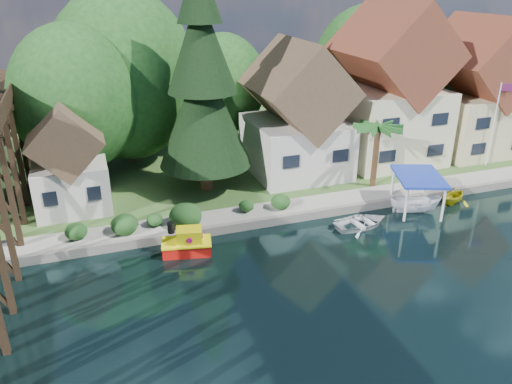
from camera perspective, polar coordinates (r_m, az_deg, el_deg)
ground at (r=27.99m, az=4.18°, el=-11.49°), size 140.00×140.00×0.00m
bank at (r=57.92m, az=-9.19°, el=7.41°), size 140.00×52.00×0.50m
seawall at (r=35.54m, az=5.08°, el=-2.82°), size 60.00×0.40×0.62m
promenade at (r=37.30m, az=7.10°, el=-1.22°), size 50.00×2.60×0.06m
house_left at (r=41.85m, az=4.64°, el=8.36°), size 7.64×8.64×11.02m
house_center at (r=46.24m, az=14.91°, el=10.75°), size 8.65×9.18×13.89m
house_right at (r=51.50m, az=23.67°, el=10.10°), size 8.15×8.64×12.45m
shed at (r=37.50m, az=-20.57°, el=2.99°), size 5.09×5.40×7.85m
bg_trees at (r=44.31m, az=-5.35°, el=12.05°), size 49.90×13.30×10.57m
shrubs at (r=33.96m, az=-9.14°, el=-2.63°), size 15.76×2.47×1.70m
conifer at (r=37.19m, az=-6.14°, el=12.21°), size 7.02×7.02×17.28m
palm_tree at (r=39.66m, az=13.78°, el=6.95°), size 4.63×4.63×5.34m
flagpole at (r=47.74m, az=25.82°, el=7.84°), size 1.13×0.35×7.35m
tugboat at (r=31.58m, az=-7.86°, el=-5.84°), size 3.33×2.26×2.22m
boat_white_a at (r=35.32m, az=11.98°, el=-3.27°), size 4.20×3.16×0.82m
boat_canopy at (r=38.03m, az=17.84°, el=-0.53°), size 4.52×5.36×2.93m
boat_yellow at (r=40.89m, az=21.68°, el=-0.20°), size 3.48×3.27×1.47m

